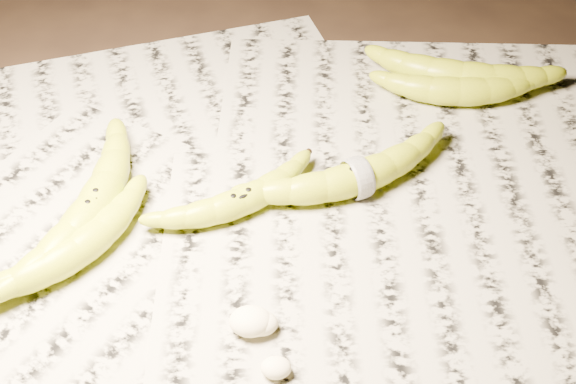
{
  "coord_description": "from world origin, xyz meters",
  "views": [
    {
      "loc": [
        0.02,
        -0.57,
        0.61
      ],
      "look_at": [
        0.0,
        0.02,
        0.05
      ],
      "focal_mm": 50.0,
      "sensor_mm": 36.0,
      "label": 1
    }
  ],
  "objects_px": {
    "banana_left_a": "(92,207)",
    "banana_left_b": "(75,248)",
    "banana_center": "(240,199)",
    "banana_upper_b": "(458,89)",
    "banana_upper_a": "(462,74)",
    "banana_taped": "(357,175)"
  },
  "relations": [
    {
      "from": "banana_center",
      "to": "banana_taped",
      "type": "height_order",
      "value": "banana_taped"
    },
    {
      "from": "banana_left_b",
      "to": "banana_upper_a",
      "type": "relative_size",
      "value": 0.9
    },
    {
      "from": "banana_upper_a",
      "to": "banana_upper_b",
      "type": "bearing_deg",
      "value": -94.14
    },
    {
      "from": "banana_left_a",
      "to": "banana_center",
      "type": "height_order",
      "value": "banana_left_a"
    },
    {
      "from": "banana_center",
      "to": "banana_taped",
      "type": "xyz_separation_m",
      "value": [
        0.12,
        0.04,
        0.0
      ]
    },
    {
      "from": "banana_center",
      "to": "banana_upper_b",
      "type": "relative_size",
      "value": 0.98
    },
    {
      "from": "banana_upper_a",
      "to": "banana_center",
      "type": "bearing_deg",
      "value": -128.39
    },
    {
      "from": "banana_taped",
      "to": "banana_upper_a",
      "type": "height_order",
      "value": "banana_upper_a"
    },
    {
      "from": "banana_center",
      "to": "banana_upper_a",
      "type": "xyz_separation_m",
      "value": [
        0.26,
        0.22,
        0.0
      ]
    },
    {
      "from": "banana_taped",
      "to": "banana_upper_b",
      "type": "relative_size",
      "value": 1.28
    },
    {
      "from": "banana_left_b",
      "to": "banana_upper_b",
      "type": "xyz_separation_m",
      "value": [
        0.41,
        0.27,
        -0.0
      ]
    },
    {
      "from": "banana_left_b",
      "to": "banana_upper_a",
      "type": "distance_m",
      "value": 0.51
    },
    {
      "from": "banana_upper_b",
      "to": "banana_center",
      "type": "bearing_deg",
      "value": -141.13
    },
    {
      "from": "banana_left_b",
      "to": "banana_upper_b",
      "type": "bearing_deg",
      "value": -15.26
    },
    {
      "from": "banana_upper_a",
      "to": "banana_upper_b",
      "type": "distance_m",
      "value": 0.03
    },
    {
      "from": "banana_taped",
      "to": "banana_upper_a",
      "type": "distance_m",
      "value": 0.23
    },
    {
      "from": "banana_center",
      "to": "banana_upper_b",
      "type": "height_order",
      "value": "banana_upper_b"
    },
    {
      "from": "banana_left_a",
      "to": "banana_left_b",
      "type": "xyz_separation_m",
      "value": [
        -0.01,
        -0.06,
        -0.0
      ]
    },
    {
      "from": "banana_left_b",
      "to": "banana_left_a",
      "type": "bearing_deg",
      "value": 34.85
    },
    {
      "from": "banana_left_a",
      "to": "banana_taped",
      "type": "relative_size",
      "value": 1.05
    },
    {
      "from": "banana_taped",
      "to": "banana_center",
      "type": "bearing_deg",
      "value": 170.18
    },
    {
      "from": "banana_center",
      "to": "banana_left_b",
      "type": "bearing_deg",
      "value": 173.08
    }
  ]
}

